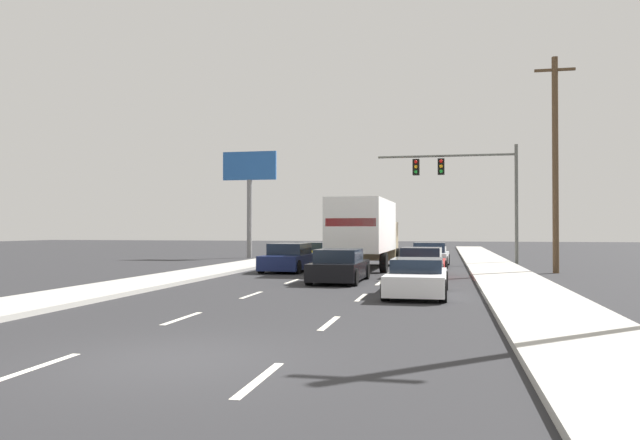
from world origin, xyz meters
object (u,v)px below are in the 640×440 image
Objects in this scene: car_black at (339,267)px; roadside_billboard at (249,182)px; car_yellow at (313,254)px; car_navy at (290,258)px; car_red at (422,264)px; traffic_signal_mast at (458,176)px; car_white at (417,278)px; box_truck at (366,229)px; car_silver at (430,256)px; utility_pole_mid at (555,162)px.

car_black is 0.55× the size of roadside_billboard.
car_yellow is 0.61× the size of roadside_billboard.
car_navy is at bearing 121.73° from car_black.
traffic_signal_mast is (1.73, 10.82, 4.63)m from car_red.
car_white is at bearing -55.59° from car_navy.
box_truck is 2.19× the size of car_black.
car_silver is 0.42× the size of utility_pole_mid.
utility_pole_mid reaches higher than car_silver.
car_black is 0.92× the size of car_white.
box_truck is at bearing -49.32° from car_yellow.
traffic_signal_mast is (1.56, 3.66, 4.61)m from car_silver.
roadside_billboard is (-18.61, 11.44, 0.21)m from utility_pole_mid.
traffic_signal_mast is 0.82× the size of utility_pole_mid.
car_yellow is at bearing 130.68° from box_truck.
car_navy is 13.21m from utility_pole_mid.
car_navy is 4.28m from box_truck.
car_navy reaches higher than car_red.
roadside_billboard reaches higher than car_navy.
car_silver is 8.27m from utility_pole_mid.
car_red is 8.27m from utility_pole_mid.
car_yellow is 6.42m from car_navy.
roadside_billboard reaches higher than traffic_signal_mast.
car_black is at bearing 127.78° from car_white.
car_red reaches higher than car_white.
car_yellow is 1.00× the size of car_navy.
box_truck reaches higher than car_red.
car_navy is 1.11× the size of car_silver.
car_red is at bearing 91.15° from car_white.
box_truck is 9.53m from utility_pole_mid.
car_white is at bearing -88.85° from car_red.
car_silver is 6.09m from traffic_signal_mast.
car_silver is at bearing -31.05° from roadside_billboard.
car_red is (6.61, -8.60, -0.02)m from car_yellow.
car_white is at bearing -67.02° from car_yellow.
car_silver is at bearing -113.07° from traffic_signal_mast.
car_silver is (6.78, -1.44, 0.01)m from car_yellow.
car_silver is at bearing 89.91° from car_white.
car_yellow is 10.85m from car_red.
car_yellow is 1.10× the size of car_silver.
roadside_billboard reaches higher than car_yellow.
car_navy is 6.74m from car_red.
car_silver reaches higher than car_black.
box_truck is 14.65m from roadside_billboard.
car_black is 15.57m from traffic_signal_mast.
car_silver is 0.51× the size of traffic_signal_mast.
roadside_billboard is (-6.26, 12.69, 4.74)m from car_navy.
utility_pole_mid is at bearing 61.56° from car_white.
box_truck is at bearing 124.25° from car_red.
roadside_billboard is at bearing 130.35° from car_red.
car_red is at bearing -18.89° from car_navy.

